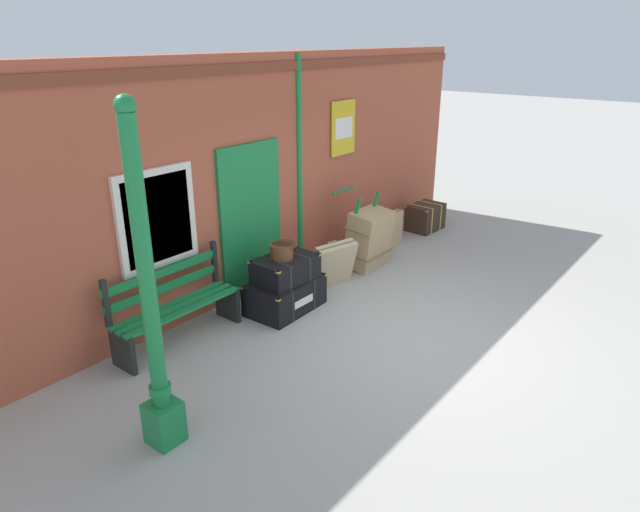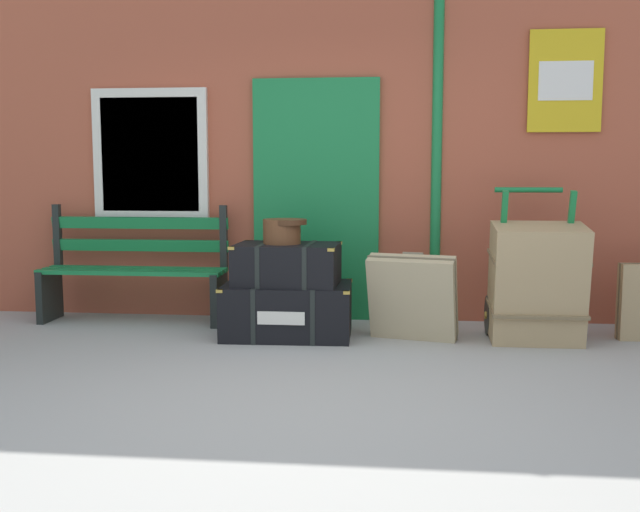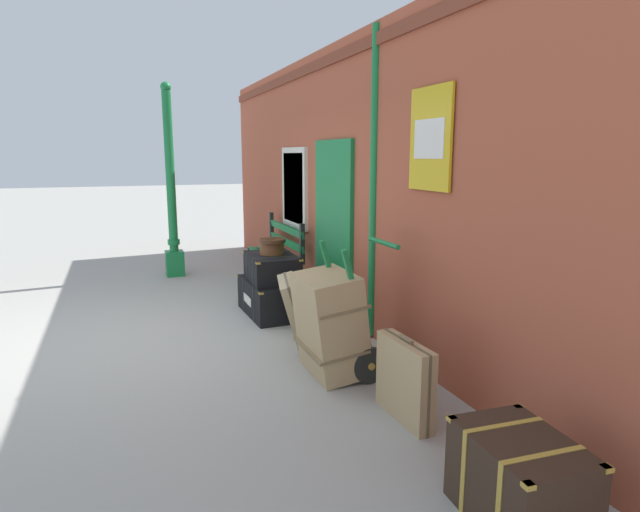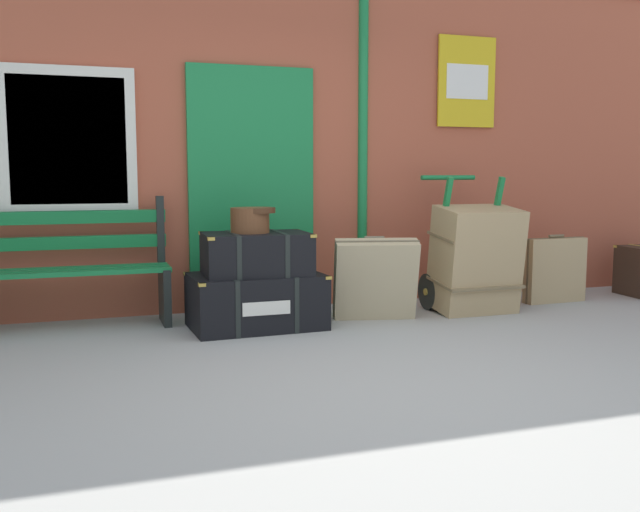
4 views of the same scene
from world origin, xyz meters
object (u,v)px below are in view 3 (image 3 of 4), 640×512
at_px(round_hatbox, 272,245).
at_px(porters_trolley, 349,342).
at_px(corner_trunk, 519,481).
at_px(steamer_trunk_base, 274,297).
at_px(suitcase_beige, 405,380).
at_px(steamer_trunk_middle, 272,268).
at_px(platform_bench, 277,256).
at_px(large_brown_trunk, 330,323).
at_px(suitcase_cream, 295,309).
at_px(lamp_post, 172,205).

xyz_separation_m(round_hatbox, porters_trolley, (1.95, 0.15, -0.58)).
bearing_deg(porters_trolley, corner_trunk, 0.32).
distance_m(steamer_trunk_base, suitcase_beige, 2.89).
bearing_deg(steamer_trunk_middle, platform_bench, 161.47).
distance_m(porters_trolley, large_brown_trunk, 0.26).
bearing_deg(suitcase_beige, round_hatbox, -176.70).
bearing_deg(steamer_trunk_middle, corner_trunk, 2.47).
height_order(round_hatbox, suitcase_cream, round_hatbox).
bearing_deg(corner_trunk, platform_bench, 176.92).
bearing_deg(steamer_trunk_base, porters_trolley, 4.43).
bearing_deg(steamer_trunk_middle, large_brown_trunk, -0.43).
bearing_deg(suitcase_cream, steamer_trunk_middle, 178.08).
height_order(steamer_trunk_base, large_brown_trunk, large_brown_trunk).
height_order(large_brown_trunk, corner_trunk, large_brown_trunk).
distance_m(round_hatbox, suitcase_cream, 1.14).
relative_size(steamer_trunk_middle, large_brown_trunk, 0.89).
bearing_deg(corner_trunk, suitcase_cream, -176.15).
distance_m(steamer_trunk_middle, corner_trunk, 4.11).
bearing_deg(corner_trunk, suitcase_beige, 179.62).
bearing_deg(platform_bench, suitcase_beige, -3.84).
bearing_deg(steamer_trunk_base, steamer_trunk_middle, -84.00).
height_order(lamp_post, round_hatbox, lamp_post).
bearing_deg(porters_trolley, platform_bench, 174.71).
bearing_deg(corner_trunk, round_hatbox, -177.78).
distance_m(lamp_post, steamer_trunk_middle, 2.82).
bearing_deg(corner_trunk, lamp_post, -170.97).
bearing_deg(platform_bench, lamp_post, -131.43).
distance_m(lamp_post, platform_bench, 1.95).
xyz_separation_m(lamp_post, steamer_trunk_base, (2.61, 0.91, -0.94)).
height_order(suitcase_beige, corner_trunk, suitcase_beige).
bearing_deg(porters_trolley, lamp_post, -166.91).
relative_size(round_hatbox, suitcase_cream, 0.47).
bearing_deg(corner_trunk, steamer_trunk_middle, -177.53).
distance_m(platform_bench, porters_trolley, 3.35).
bearing_deg(platform_bench, steamer_trunk_middle, -18.53).
distance_m(round_hatbox, corner_trunk, 4.18).
distance_m(steamer_trunk_middle, round_hatbox, 0.27).
distance_m(large_brown_trunk, suitcase_beige, 1.00).
height_order(lamp_post, corner_trunk, lamp_post).
relative_size(lamp_post, steamer_trunk_middle, 3.64).
bearing_deg(suitcase_beige, lamp_post, -168.95).
bearing_deg(suitcase_cream, large_brown_trunk, 1.12).
distance_m(porters_trolley, corner_trunk, 2.18).
height_order(porters_trolley, corner_trunk, porters_trolley).
bearing_deg(lamp_post, large_brown_trunk, 10.92).
relative_size(steamer_trunk_middle, suitcase_cream, 1.14).
height_order(steamer_trunk_middle, large_brown_trunk, large_brown_trunk).
xyz_separation_m(lamp_post, suitcase_cream, (3.60, 0.86, -0.81)).
xyz_separation_m(porters_trolley, corner_trunk, (2.18, 0.01, -0.03)).
xyz_separation_m(steamer_trunk_base, round_hatbox, (-0.03, 0.00, 0.64)).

